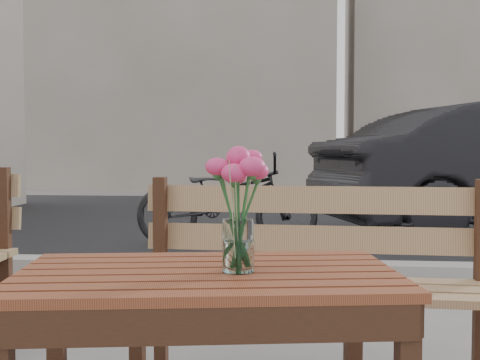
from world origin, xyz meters
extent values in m
cube|color=black|center=(0.00, 7.00, 0.00)|extent=(30.00, 8.00, 0.00)
cube|color=#9A9792|center=(0.00, 3.00, 0.06)|extent=(30.00, 0.25, 0.12)
cube|color=gray|center=(-3.00, 14.00, 4.00)|extent=(8.00, 3.00, 8.00)
cube|color=gray|center=(5.00, 15.00, 3.00)|extent=(7.00, 3.00, 6.00)
cube|color=maroon|center=(-0.21, -0.12, 0.67)|extent=(1.19, 0.80, 0.03)
cube|color=black|center=(-0.75, 0.07, 0.33)|extent=(0.06, 0.06, 0.65)
cube|color=black|center=(0.24, 0.23, 0.33)|extent=(0.06, 0.06, 0.65)
cube|color=olive|center=(0.12, 0.55, 0.48)|extent=(1.52, 0.48, 0.03)
cube|color=olive|center=(0.13, 0.77, 0.73)|extent=(1.50, 0.11, 0.41)
cube|color=black|center=(-0.57, 0.41, 0.25)|extent=(0.06, 0.06, 0.49)
cube|color=black|center=(-0.56, 0.75, 0.46)|extent=(0.06, 0.06, 0.91)
cylinder|color=white|center=(-0.12, -0.13, 0.76)|extent=(0.09, 0.09, 0.15)
cylinder|color=#28652F|center=(-0.12, -0.13, 0.83)|extent=(0.05, 0.05, 0.31)
cube|color=black|center=(-1.49, 1.18, 0.47)|extent=(0.06, 0.06, 0.94)
imported|color=black|center=(-0.68, 4.42, 0.50)|extent=(1.93, 0.73, 1.00)
camera|label=1|loc=(0.04, -1.85, 1.04)|focal=45.00mm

